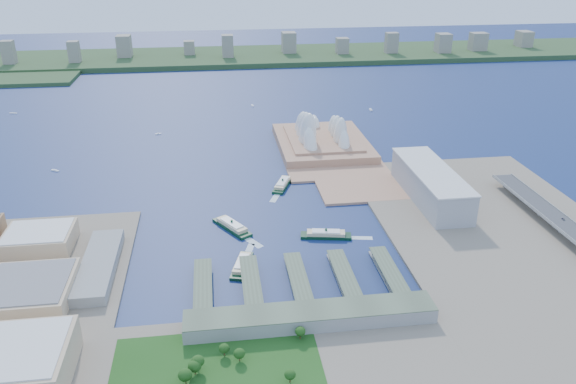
{
  "coord_description": "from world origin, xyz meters",
  "views": [
    {
      "loc": [
        -52.39,
        -493.97,
        281.98
      ],
      "look_at": [
        27.2,
        87.01,
        18.0
      ],
      "focal_mm": 35.0,
      "sensor_mm": 36.0,
      "label": 1
    }
  ],
  "objects": [
    {
      "name": "ferry_c",
      "position": [
        -33.94,
        -38.74,
        4.61
      ],
      "size": [
        25.59,
        50.29,
        9.22
      ],
      "primitive_type": null,
      "rotation": [
        0.0,
        0.0,
        2.86
      ],
      "color": "black",
      "rests_on": "ground"
    },
    {
      "name": "boat_c",
      "position": [
        230.41,
        464.08,
        1.51
      ],
      "size": [
        5.15,
        13.77,
        3.03
      ],
      "primitive_type": null,
      "rotation": [
        0.0,
        0.0,
        3.05
      ],
      "color": "white",
      "rests_on": "ground"
    },
    {
      "name": "boat_a",
      "position": [
        -266.55,
        236.23,
        1.15
      ],
      "size": [
        11.75,
        8.84,
        2.31
      ],
      "primitive_type": null,
      "rotation": [
        0.0,
        0.0,
        1.02
      ],
      "color": "white",
      "rests_on": "ground"
    },
    {
      "name": "boat_d",
      "position": [
        -405.53,
        529.18,
        1.15
      ],
      "size": [
        13.96,
        5.77,
        2.3
      ],
      "primitive_type": null,
      "rotation": [
        0.0,
        0.0,
        1.36
      ],
      "color": "white",
      "rests_on": "ground"
    },
    {
      "name": "boat_b",
      "position": [
        -141.53,
        375.28,
        1.18
      ],
      "size": [
        9.09,
        4.39,
        2.35
      ],
      "primitive_type": null,
      "rotation": [
        0.0,
        0.0,
        1.73
      ],
      "color": "white",
      "rests_on": "ground"
    },
    {
      "name": "peninsula",
      "position": [
        107.5,
        260.0,
        1.5
      ],
      "size": [
        135.0,
        220.0,
        3.0
      ],
      "primitive_type": "cube",
      "color": "tan",
      "rests_on": "ground"
    },
    {
      "name": "opera_house",
      "position": [
        105.0,
        280.0,
        32.0
      ],
      "size": [
        134.0,
        180.0,
        58.0
      ],
      "primitive_type": null,
      "color": "white",
      "rests_on": "peninsula"
    },
    {
      "name": "ferry_d",
      "position": [
        56.09,
        8.01,
        4.94
      ],
      "size": [
        53.81,
        22.66,
        9.88
      ],
      "primitive_type": null,
      "rotation": [
        0.0,
        0.0,
        1.39
      ],
      "color": "black",
      "rests_on": "ground"
    },
    {
      "name": "ferry_wharves",
      "position": [
        14.0,
        -75.0,
        4.65
      ],
      "size": [
        184.0,
        90.0,
        9.3
      ],
      "primitive_type": null,
      "color": "#4D5A44",
      "rests_on": "ground"
    },
    {
      "name": "far_shore",
      "position": [
        0.0,
        980.0,
        6.0
      ],
      "size": [
        2200.0,
        260.0,
        12.0
      ],
      "primitive_type": "cube",
      "color": "#2D4926",
      "rests_on": "ground"
    },
    {
      "name": "ground",
      "position": [
        0.0,
        0.0,
        0.0
      ],
      "size": [
        3000.0,
        3000.0,
        0.0
      ],
      "primitive_type": "plane",
      "color": "#101E4B",
      "rests_on": "ground"
    },
    {
      "name": "terminal_building",
      "position": [
        15.0,
        -135.0,
        9.0
      ],
      "size": [
        200.0,
        28.0,
        12.0
      ],
      "primitive_type": "cube",
      "color": "gray",
      "rests_on": "south_land"
    },
    {
      "name": "ferry_a",
      "position": [
        -39.71,
        39.7,
        5.27
      ],
      "size": [
        41.31,
        54.9,
        10.54
      ],
      "primitive_type": null,
      "rotation": [
        0.0,
        0.0,
        0.55
      ],
      "color": "black",
      "rests_on": "ground"
    },
    {
      "name": "far_skyline",
      "position": [
        0.0,
        960.0,
        39.5
      ],
      "size": [
        1900.0,
        140.0,
        55.0
      ],
      "primitive_type": null,
      "color": "gray",
      "rests_on": "far_shore"
    },
    {
      "name": "ferry_b",
      "position": [
        28.34,
        145.07,
        4.97
      ],
      "size": [
        32.09,
        53.76,
        9.94
      ],
      "primitive_type": null,
      "rotation": [
        0.0,
        0.0,
        -0.38
      ],
      "color": "black",
      "rests_on": "ground"
    },
    {
      "name": "east_land",
      "position": [
        240.0,
        -50.0,
        1.5
      ],
      "size": [
        240.0,
        500.0,
        3.0
      ],
      "primitive_type": "cube",
      "color": "gray",
      "rests_on": "ground"
    },
    {
      "name": "toaster_building",
      "position": [
        195.0,
        80.0,
        20.5
      ],
      "size": [
        45.0,
        155.0,
        35.0
      ],
      "primitive_type": "cube",
      "color": "#98989D",
      "rests_on": "east_land"
    },
    {
      "name": "boat_e",
      "position": [
        19.81,
        521.28,
        1.42
      ],
      "size": [
        4.86,
        11.92,
        2.85
      ],
      "primitive_type": null,
      "rotation": [
        0.0,
        0.0,
        0.1
      ],
      "color": "white",
      "rests_on": "ground"
    },
    {
      "name": "park",
      "position": [
        -60.0,
        -190.0,
        11.0
      ],
      "size": [
        150.0,
        110.0,
        16.0
      ],
      "primitive_type": null,
      "color": "#194714",
      "rests_on": "south_land"
    },
    {
      "name": "car_c",
      "position": [
        304.0,
        -15.29,
        15.54
      ],
      "size": [
        1.92,
        4.73,
        1.37
      ],
      "primitive_type": "imported",
      "color": "slate",
      "rests_on": "expressway"
    }
  ]
}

